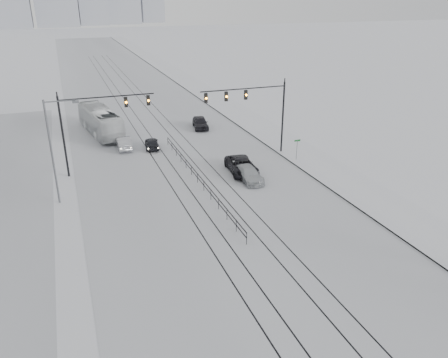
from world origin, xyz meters
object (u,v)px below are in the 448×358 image
at_px(sedan_sb_outer, 123,143).
at_px(sedan_nb_front, 242,166).
at_px(sedan_nb_far, 200,123).
at_px(sedan_sb_inner, 152,143).
at_px(sedan_nb_right, 248,174).
at_px(box_truck, 100,121).

xyz_separation_m(sedan_sb_outer, sedan_nb_front, (10.04, -11.82, 0.02)).
xyz_separation_m(sedan_nb_front, sedan_nb_far, (0.88, 16.68, 0.03)).
distance_m(sedan_sb_inner, sedan_nb_right, 14.35).
bearing_deg(sedan_sb_inner, box_truck, -51.19).
distance_m(sedan_nb_right, sedan_nb_far, 18.63).
height_order(sedan_nb_front, sedan_nb_right, sedan_nb_front).
height_order(sedan_nb_right, box_truck, box_truck).
xyz_separation_m(sedan_sb_inner, sedan_nb_front, (6.91, -10.70, 0.11)).
bearing_deg(sedan_nb_front, sedan_sb_inner, 128.60).
bearing_deg(sedan_sb_outer, sedan_sb_inner, 161.19).
bearing_deg(sedan_nb_front, sedan_sb_outer, 136.08).
relative_size(sedan_nb_right, box_truck, 0.38).
distance_m(sedan_sb_inner, box_truck, 9.60).
bearing_deg(sedan_sb_outer, sedan_nb_front, 131.20).
bearing_deg(sedan_sb_outer, sedan_nb_right, 126.74).
distance_m(sedan_nb_front, sedan_nb_right, 1.93).
bearing_deg(sedan_nb_far, box_truck, -179.80).
height_order(sedan_nb_front, box_truck, box_truck).
bearing_deg(box_truck, sedan_nb_front, 112.83).
height_order(sedan_sb_inner, sedan_sb_outer, sedan_sb_outer).
xyz_separation_m(sedan_sb_inner, box_truck, (-4.96, 8.16, 1.04)).
height_order(sedan_nb_far, box_truck, box_truck).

